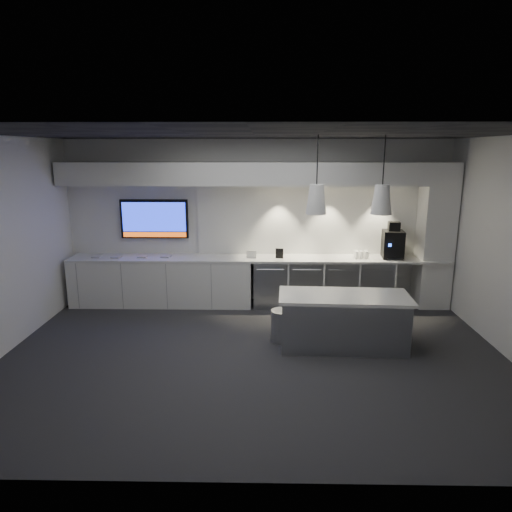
{
  "coord_description": "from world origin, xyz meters",
  "views": [
    {
      "loc": [
        0.14,
        -5.89,
        2.8
      ],
      "look_at": [
        0.01,
        1.1,
        1.18
      ],
      "focal_mm": 32.0,
      "sensor_mm": 36.0,
      "label": 1
    }
  ],
  "objects_px": {
    "bin": "(282,326)",
    "coffee_machine": "(393,243)",
    "wall_tv": "(154,219)",
    "island": "(343,321)"
  },
  "relations": [
    {
      "from": "wall_tv",
      "to": "bin",
      "type": "height_order",
      "value": "wall_tv"
    },
    {
      "from": "island",
      "to": "bin",
      "type": "xyz_separation_m",
      "value": [
        -0.87,
        0.19,
        -0.16
      ]
    },
    {
      "from": "wall_tv",
      "to": "coffee_machine",
      "type": "relative_size",
      "value": 1.9
    },
    {
      "from": "wall_tv",
      "to": "coffee_machine",
      "type": "height_order",
      "value": "wall_tv"
    },
    {
      "from": "bin",
      "to": "coffee_machine",
      "type": "distance_m",
      "value": 2.8
    },
    {
      "from": "wall_tv",
      "to": "bin",
      "type": "bearing_deg",
      "value": -39.72
    },
    {
      "from": "coffee_machine",
      "to": "island",
      "type": "bearing_deg",
      "value": -115.66
    },
    {
      "from": "wall_tv",
      "to": "island",
      "type": "height_order",
      "value": "wall_tv"
    },
    {
      "from": "wall_tv",
      "to": "coffee_machine",
      "type": "bearing_deg",
      "value": -3.25
    },
    {
      "from": "island",
      "to": "wall_tv",
      "type": "bearing_deg",
      "value": 149.13
    }
  ]
}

